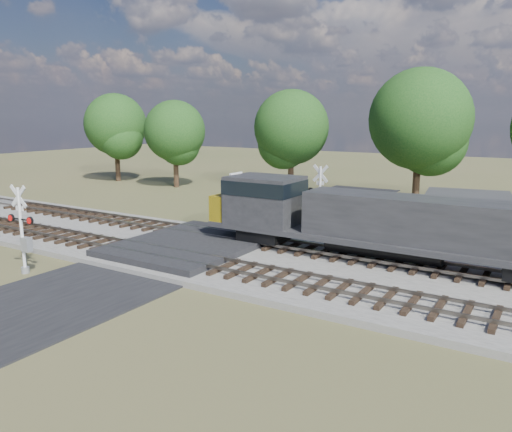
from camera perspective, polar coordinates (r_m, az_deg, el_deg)
The scene contains 10 objects.
ground at distance 28.30m, azimuth -7.95°, elevation -4.26°, with size 160.00×160.00×0.00m, color #4A502B.
ballast_bed at distance 23.88m, azimuth 11.85°, elevation -7.00°, with size 140.00×10.00×0.30m, color gray.
road at distance 28.29m, azimuth -7.95°, elevation -4.18°, with size 7.00×60.00×0.08m, color black.
crossing_panel at distance 28.59m, azimuth -7.33°, elevation -3.42°, with size 7.00×9.00×0.62m, color #262628.
track_near at distance 24.82m, azimuth -5.34°, elevation -5.45°, with size 140.00×2.60×0.33m.
track_far at distance 28.81m, azimuth 0.65°, elevation -3.02°, with size 140.00×2.60×0.33m.
crossing_signal_near at distance 26.58m, azimuth -25.04°, elevation -2.22°, with size 1.76×0.38×4.37m.
crossing_signal_far at distance 32.40m, azimuth 7.15°, elevation 1.19°, with size 1.83×0.45×4.55m.
equipment_shed at distance 31.50m, azimuth 22.87°, elevation -0.47°, with size 5.26×5.26×3.15m.
treeline at distance 41.77m, azimuth 19.54°, elevation 9.49°, with size 78.14×9.62×11.24m.
Camera 1 is at (17.50, -20.91, 7.59)m, focal length 35.00 mm.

